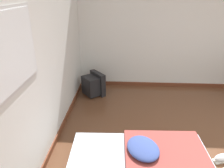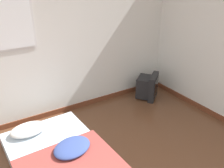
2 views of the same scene
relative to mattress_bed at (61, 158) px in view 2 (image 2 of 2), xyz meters
name	(u,v)px [view 2 (image 2 of 2)]	position (x,y,z in m)	size (l,w,h in m)	color
wall_back	(26,46)	(0.05, 1.29, 1.18)	(7.70, 0.08, 2.60)	silver
mattress_bed	(61,158)	(0.00, 0.00, 0.00)	(1.22, 1.86, 0.30)	silver
crt_tv	(148,87)	(2.17, 0.89, 0.12)	(0.56, 0.55, 0.49)	black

